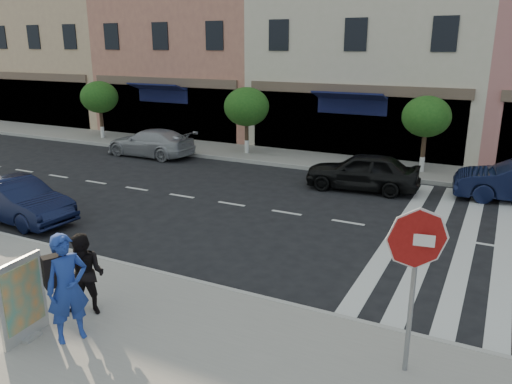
% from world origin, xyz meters
% --- Properties ---
extents(ground, '(120.00, 120.00, 0.00)m').
position_xyz_m(ground, '(0.00, 0.00, 0.00)').
color(ground, black).
rests_on(ground, ground).
extents(sidewalk_near, '(60.00, 4.50, 0.15)m').
position_xyz_m(sidewalk_near, '(0.00, -3.75, 0.07)').
color(sidewalk_near, gray).
rests_on(sidewalk_near, ground).
extents(sidewalk_far, '(60.00, 3.00, 0.15)m').
position_xyz_m(sidewalk_far, '(0.00, 11.00, 0.07)').
color(sidewalk_far, gray).
rests_on(sidewalk_far, ground).
extents(building_west_far, '(12.00, 9.00, 12.00)m').
position_xyz_m(building_west_far, '(-22.00, 17.00, 6.00)').
color(building_west_far, '#D9B88B').
rests_on(building_west_far, ground).
extents(building_west_mid, '(10.00, 9.00, 14.00)m').
position_xyz_m(building_west_mid, '(-11.00, 17.00, 7.00)').
color(building_west_mid, tan).
rests_on(building_west_mid, ground).
extents(building_centre, '(11.00, 9.00, 11.00)m').
position_xyz_m(building_centre, '(-0.50, 17.00, 5.50)').
color(building_centre, beige).
rests_on(building_centre, ground).
extents(street_tree_wa, '(2.00, 2.00, 3.05)m').
position_xyz_m(street_tree_wa, '(-14.00, 10.80, 2.33)').
color(street_tree_wa, '#473323').
rests_on(street_tree_wa, sidewalk_far).
extents(street_tree_wb, '(2.10, 2.10, 3.06)m').
position_xyz_m(street_tree_wb, '(-5.00, 10.80, 2.31)').
color(street_tree_wb, '#473323').
rests_on(street_tree_wb, sidewalk_far).
extents(street_tree_c, '(1.90, 1.90, 3.04)m').
position_xyz_m(street_tree_c, '(3.00, 10.80, 2.36)').
color(street_tree_c, '#473323').
rests_on(street_tree_c, sidewalk_far).
extents(stop_sign, '(0.95, 0.18, 2.72)m').
position_xyz_m(stop_sign, '(4.90, -2.62, 2.11)').
color(stop_sign, gray).
rests_on(stop_sign, sidewalk_near).
extents(photographer, '(0.75, 0.85, 1.95)m').
position_xyz_m(photographer, '(-0.50, -4.33, 1.13)').
color(photographer, navy).
rests_on(photographer, sidewalk_near).
extents(walker, '(0.94, 0.84, 1.61)m').
position_xyz_m(walker, '(-0.88, -3.56, 0.95)').
color(walker, black).
rests_on(walker, sidewalk_near).
extents(poster_board, '(0.37, 0.98, 1.49)m').
position_xyz_m(poster_board, '(-1.22, -4.68, 0.87)').
color(poster_board, beige).
rests_on(poster_board, sidewalk_near).
extents(car_near_mid, '(3.98, 1.61, 1.29)m').
position_xyz_m(car_near_mid, '(-6.92, -0.30, 0.64)').
color(car_near_mid, black).
rests_on(car_near_mid, ground).
extents(car_far_left, '(4.46, 1.87, 1.28)m').
position_xyz_m(car_far_left, '(-9.05, 8.72, 0.64)').
color(car_far_left, '#9FA0A5').
rests_on(car_far_left, ground).
extents(car_far_mid, '(4.19, 2.03, 1.38)m').
position_xyz_m(car_far_mid, '(1.41, 7.63, 0.69)').
color(car_far_mid, black).
rests_on(car_far_mid, ground).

